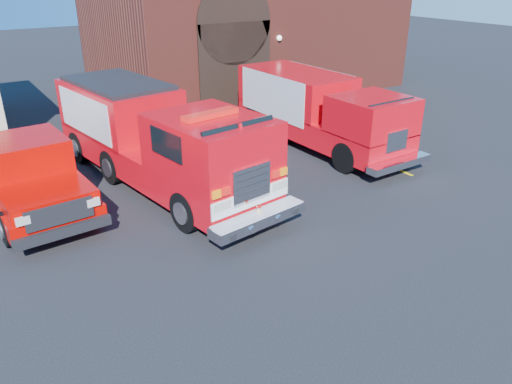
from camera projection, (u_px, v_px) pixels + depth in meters
ground at (232, 221)px, 13.32m from camera, size 100.00×100.00×0.00m
parking_stripe_near at (379, 162)px, 17.29m from camera, size 0.12×3.00×0.01m
parking_stripe_mid at (323, 139)px, 19.58m from camera, size 0.12×3.00×0.01m
parking_stripe_far at (279, 120)px, 21.87m from camera, size 0.12×3.00×0.01m
fire_station at (243, 5)px, 26.68m from camera, size 15.20×10.20×8.45m
fire_engine at (156, 138)px, 15.00m from camera, size 3.88×9.58×2.87m
pickup_truck at (25, 173)px, 13.80m from camera, size 2.67×6.44×2.07m
secondary_truck at (318, 109)px, 18.38m from camera, size 2.59×7.90×2.55m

